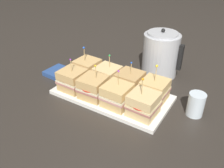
% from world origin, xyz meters
% --- Properties ---
extents(ground_plane, '(6.00, 6.00, 0.00)m').
position_xyz_m(ground_plane, '(0.00, 0.00, 0.00)').
color(ground_plane, '#2D2823').
extents(serving_platter, '(0.54, 0.28, 0.02)m').
position_xyz_m(serving_platter, '(0.00, 0.00, 0.01)').
color(serving_platter, white).
rests_on(serving_platter, ground_plane).
extents(sandwich_front_far_left, '(0.12, 0.12, 0.16)m').
position_xyz_m(sandwich_front_far_left, '(-0.18, -0.06, 0.07)').
color(sandwich_front_far_left, tan).
rests_on(sandwich_front_far_left, serving_platter).
extents(sandwich_front_center_left, '(0.12, 0.12, 0.16)m').
position_xyz_m(sandwich_front_center_left, '(-0.06, -0.07, 0.07)').
color(sandwich_front_center_left, tan).
rests_on(sandwich_front_center_left, serving_platter).
extents(sandwich_front_center_right, '(0.12, 0.12, 0.17)m').
position_xyz_m(sandwich_front_center_right, '(0.06, -0.06, 0.07)').
color(sandwich_front_center_right, tan).
rests_on(sandwich_front_center_right, serving_platter).
extents(sandwich_front_far_right, '(0.12, 0.12, 0.17)m').
position_xyz_m(sandwich_front_far_right, '(0.19, -0.06, 0.07)').
color(sandwich_front_far_right, '#DBB77A').
rests_on(sandwich_front_far_right, serving_platter).
extents(sandwich_back_far_left, '(0.12, 0.12, 0.17)m').
position_xyz_m(sandwich_back_far_left, '(-0.19, 0.06, 0.07)').
color(sandwich_back_far_left, tan).
rests_on(sandwich_back_far_left, serving_platter).
extents(sandwich_back_center_left, '(0.12, 0.12, 0.16)m').
position_xyz_m(sandwich_back_center_left, '(-0.06, 0.06, 0.07)').
color(sandwich_back_center_left, '#DBB77A').
rests_on(sandwich_back_center_left, serving_platter).
extents(sandwich_back_center_right, '(0.12, 0.12, 0.16)m').
position_xyz_m(sandwich_back_center_right, '(0.06, 0.06, 0.07)').
color(sandwich_back_center_right, tan).
rests_on(sandwich_back_center_right, serving_platter).
extents(sandwich_back_far_right, '(0.12, 0.12, 0.17)m').
position_xyz_m(sandwich_back_far_right, '(0.18, 0.06, 0.07)').
color(sandwich_back_far_right, tan).
rests_on(sandwich_back_far_right, serving_platter).
extents(kettle_steel, '(0.21, 0.19, 0.26)m').
position_xyz_m(kettle_steel, '(0.10, 0.33, 0.12)').
color(kettle_steel, '#B7BABF').
rests_on(kettle_steel, ground_plane).
extents(drinking_glass, '(0.07, 0.07, 0.10)m').
position_xyz_m(drinking_glass, '(0.37, 0.07, 0.05)').
color(drinking_glass, silver).
rests_on(drinking_glass, ground_plane).
extents(napkin_stack, '(0.13, 0.13, 0.02)m').
position_xyz_m(napkin_stack, '(-0.37, 0.03, 0.01)').
color(napkin_stack, navy).
rests_on(napkin_stack, ground_plane).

